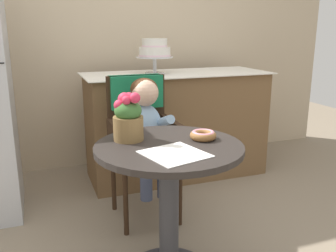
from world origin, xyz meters
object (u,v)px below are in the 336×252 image
object	(u,v)px
cafe_table	(169,185)
flower_vase	(128,117)
seated_child	(147,124)
donut_front	(203,135)
tiered_cake_stand	(155,50)
wicker_chair	(140,124)

from	to	relation	value
cafe_table	flower_vase	bearing A→B (deg)	139.58
seated_child	donut_front	bearing A→B (deg)	-77.27
donut_front	tiered_cake_stand	distance (m)	1.33
donut_front	tiered_cake_stand	size ratio (longest dim) A/B	0.44
seated_child	donut_front	world-z (taller)	seated_child
wicker_chair	flower_vase	xyz separation A→B (m)	(-0.23, -0.60, 0.20)
flower_vase	donut_front	bearing A→B (deg)	-18.36
wicker_chair	tiered_cake_stand	xyz separation A→B (m)	(0.29, 0.56, 0.45)
cafe_table	tiered_cake_stand	distance (m)	1.47
cafe_table	donut_front	xyz separation A→B (m)	(0.19, 0.02, 0.24)
wicker_chair	seated_child	bearing A→B (deg)	-91.24
seated_child	donut_front	distance (m)	0.58
seated_child	donut_front	xyz separation A→B (m)	(0.13, -0.56, 0.07)
cafe_table	tiered_cake_stand	world-z (taller)	tiered_cake_stand
cafe_table	seated_child	distance (m)	0.61
flower_vase	tiered_cake_stand	distance (m)	1.30
wicker_chair	flower_vase	distance (m)	0.67
seated_child	wicker_chair	bearing A→B (deg)	90.00
seated_child	cafe_table	bearing A→B (deg)	-96.34
seated_child	flower_vase	size ratio (longest dim) A/B	2.96
cafe_table	tiered_cake_stand	bearing A→B (deg)	74.71
donut_front	flower_vase	world-z (taller)	flower_vase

